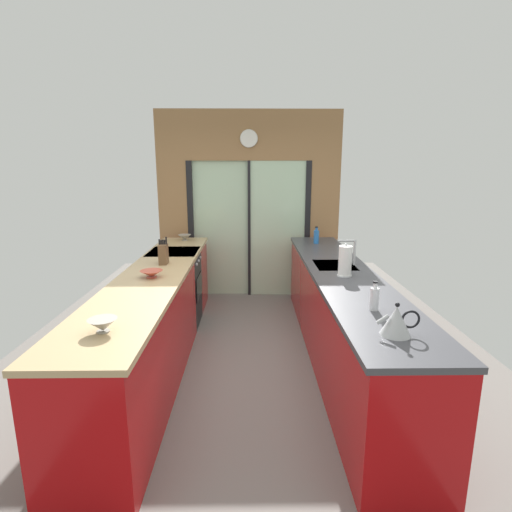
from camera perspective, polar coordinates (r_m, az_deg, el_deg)
name	(u,v)px	position (r m, az deg, el deg)	size (l,w,h in m)	color
ground_plane	(249,346)	(4.44, -0.99, -12.91)	(5.04, 7.60, 0.02)	slate
back_wall_unit	(249,194)	(5.81, -1.01, 8.91)	(2.64, 0.12, 2.70)	olive
left_counter_run	(153,323)	(3.93, -14.62, -9.29)	(0.62, 3.80, 0.92)	#AD0C0F
right_counter_run	(340,315)	(4.07, 12.02, -8.36)	(0.62, 3.80, 0.92)	#AD0C0F
sink_faucet	(352,248)	(4.16, 13.66, 1.11)	(0.19, 0.02, 0.27)	#B7BABC
oven_range	(175,288)	(4.96, -11.59, -4.59)	(0.60, 0.60, 0.92)	black
mixing_bowl_near	(103,325)	(2.62, -21.27, -9.27)	(0.18, 0.18, 0.08)	gray
mixing_bowl_mid	(151,274)	(3.73, -14.88, -2.49)	(0.21, 0.21, 0.07)	#BC4C38
mixing_bowl_far	(185,237)	(5.53, -10.27, 2.68)	(0.18, 0.18, 0.08)	gray
knife_block	(163,254)	(4.21, -13.24, 0.32)	(0.09, 0.14, 0.29)	brown
kettle	(396,321)	(2.54, 19.64, -8.80)	(0.27, 0.18, 0.21)	#B7BABC
soap_bottle_near	(374,298)	(2.91, 16.75, -5.86)	(0.06, 0.06, 0.21)	silver
soap_bottle_far	(316,236)	(5.28, 8.71, 2.82)	(0.07, 0.07, 0.22)	#286BB7
paper_towel_roll	(345,261)	(3.73, 12.75, -0.75)	(0.14, 0.14, 0.31)	#B7BABC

